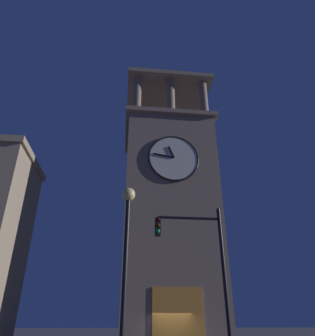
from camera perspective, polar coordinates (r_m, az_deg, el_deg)
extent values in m
cube|color=gray|center=(25.18, 2.07, -11.16)|extent=(7.20, 6.87, 17.61)
cube|color=gray|center=(28.93, 1.78, 6.28)|extent=(7.80, 7.47, 0.40)
cylinder|color=gray|center=(28.46, 8.64, 12.58)|extent=(0.70, 0.70, 3.87)
cylinder|color=gray|center=(27.94, 2.51, 13.12)|extent=(0.70, 0.70, 3.87)
cylinder|color=gray|center=(27.73, -3.80, 13.53)|extent=(0.70, 0.70, 3.87)
cylinder|color=gray|center=(32.90, 6.28, 6.39)|extent=(0.70, 0.70, 3.87)
cylinder|color=gray|center=(32.45, 1.06, 6.73)|extent=(0.70, 0.70, 3.87)
cylinder|color=gray|center=(32.26, -4.27, 7.03)|extent=(0.70, 0.70, 3.87)
cube|color=gray|center=(31.46, 1.67, 12.82)|extent=(7.80, 7.47, 0.40)
cylinder|color=black|center=(32.53, 1.63, 15.06)|extent=(0.12, 0.12, 2.89)
cylinder|color=silver|center=(23.68, 3.06, 1.85)|extent=(3.84, 0.12, 3.84)
torus|color=black|center=(23.66, 3.07, 1.87)|extent=(4.00, 0.16, 4.00)
cube|color=black|center=(23.80, 2.60, 3.02)|extent=(0.51, 0.06, 1.02)
cube|color=black|center=(23.55, 1.15, 2.35)|extent=(1.63, 0.06, 0.38)
cube|color=orange|center=(20.91, 3.85, -26.83)|extent=(3.20, 0.24, 4.00)
cylinder|color=black|center=(13.05, 12.60, -20.99)|extent=(0.16, 0.16, 6.45)
cylinder|color=black|center=(13.25, 5.85, -9.31)|extent=(2.66, 0.12, 0.12)
cube|color=black|center=(12.92, 0.04, -10.97)|extent=(0.22, 0.30, 0.75)
sphere|color=#360505|center=(12.83, 0.12, -9.57)|extent=(0.16, 0.16, 0.16)
sphere|color=#392705|center=(12.76, 0.12, -10.65)|extent=(0.16, 0.16, 0.16)
sphere|color=#18C154|center=(12.69, 0.13, -11.73)|extent=(0.16, 0.16, 0.16)
cylinder|color=black|center=(9.25, -6.30, -22.26)|extent=(0.14, 0.14, 5.49)
sphere|color=#F9DB8C|center=(9.93, -5.45, -4.95)|extent=(0.44, 0.44, 0.44)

